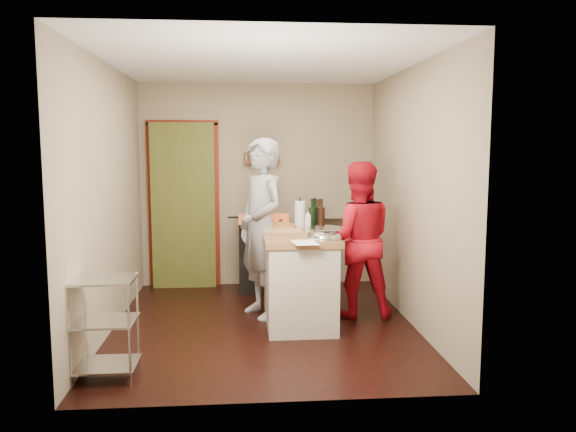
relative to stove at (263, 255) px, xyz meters
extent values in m
plane|color=black|center=(-0.05, -1.42, -0.45)|extent=(3.50, 3.50, 0.00)
cube|color=gray|center=(-0.05, 0.33, 0.85)|extent=(3.00, 0.04, 2.60)
cube|color=#565B23|center=(-1.00, 0.38, 0.60)|extent=(0.80, 0.40, 2.10)
cube|color=maroon|center=(-1.42, 0.31, 0.60)|extent=(0.06, 0.06, 2.10)
cube|color=maroon|center=(-0.58, 0.31, 0.60)|extent=(0.06, 0.06, 2.10)
cube|color=maroon|center=(-1.00, 0.31, 1.65)|extent=(0.90, 0.06, 0.06)
cube|color=brown|center=(0.00, 0.28, 1.15)|extent=(0.46, 0.09, 0.03)
cube|color=brown|center=(0.00, 0.32, 1.21)|extent=(0.46, 0.02, 0.12)
cube|color=olive|center=(0.00, 0.28, 1.21)|extent=(0.42, 0.04, 0.07)
cube|color=gray|center=(0.90, 0.23, 0.45)|extent=(0.80, 0.18, 0.04)
cube|color=black|center=(0.70, 0.23, 0.57)|extent=(0.10, 0.14, 0.22)
cube|color=gray|center=(-1.55, -1.42, 0.85)|extent=(0.04, 3.50, 2.60)
cube|color=gray|center=(1.45, -1.42, 0.85)|extent=(0.04, 3.50, 2.60)
cube|color=white|center=(-0.05, -1.42, 2.16)|extent=(3.00, 3.50, 0.02)
cube|color=black|center=(0.00, 0.01, -0.05)|extent=(0.60, 0.55, 0.80)
cube|color=black|center=(0.00, 0.01, 0.38)|extent=(0.60, 0.55, 0.06)
cube|color=maroon|center=(0.00, -0.27, 0.47)|extent=(0.60, 0.15, 0.17)
cylinder|color=black|center=(-0.15, 0.14, 0.46)|extent=(0.26, 0.26, 0.05)
cylinder|color=silver|center=(-1.55, -2.80, -0.05)|extent=(0.02, 0.02, 0.80)
cylinder|color=silver|center=(-1.11, -2.80, -0.05)|extent=(0.02, 0.02, 0.80)
cylinder|color=silver|center=(-1.55, -2.44, -0.05)|extent=(0.02, 0.02, 0.80)
cylinder|color=silver|center=(-1.11, -2.44, -0.05)|extent=(0.02, 0.02, 0.80)
cube|color=silver|center=(-1.33, -2.62, -0.35)|extent=(0.48, 0.40, 0.02)
cube|color=silver|center=(-1.33, -2.62, 0.00)|extent=(0.48, 0.40, 0.02)
cube|color=silver|center=(-1.33, -2.62, 0.33)|extent=(0.48, 0.40, 0.02)
cube|color=beige|center=(0.31, -1.32, -0.02)|extent=(0.66, 1.17, 0.86)
cube|color=olive|center=(0.31, -1.32, 0.44)|extent=(0.72, 1.23, 0.06)
cube|color=tan|center=(0.15, -1.09, 0.49)|extent=(0.40, 0.40, 0.02)
cylinder|color=#CF7E40|center=(0.15, -1.09, 0.51)|extent=(0.32, 0.32, 0.02)
ellipsoid|color=silver|center=(0.52, -1.72, 0.53)|extent=(0.35, 0.35, 0.11)
cylinder|color=white|center=(0.38, -0.87, 0.61)|extent=(0.12, 0.12, 0.28)
cylinder|color=silver|center=(0.42, -1.22, 0.56)|extent=(0.06, 0.06, 0.17)
cube|color=white|center=(0.31, -1.92, 0.48)|extent=(0.24, 0.32, 0.00)
cylinder|color=black|center=(0.54, -0.83, 0.63)|extent=(0.08, 0.08, 0.31)
cylinder|color=black|center=(0.60, -0.96, 0.63)|extent=(0.08, 0.08, 0.31)
cylinder|color=black|center=(0.50, -0.94, 0.63)|extent=(0.08, 0.08, 0.31)
imported|color=#ABABB0|center=(-0.06, -1.10, 0.49)|extent=(0.72, 0.82, 1.89)
imported|color=#B20B1A|center=(0.95, -1.18, 0.37)|extent=(0.82, 0.65, 1.64)
camera|label=1|loc=(-0.26, -6.94, 1.34)|focal=35.00mm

